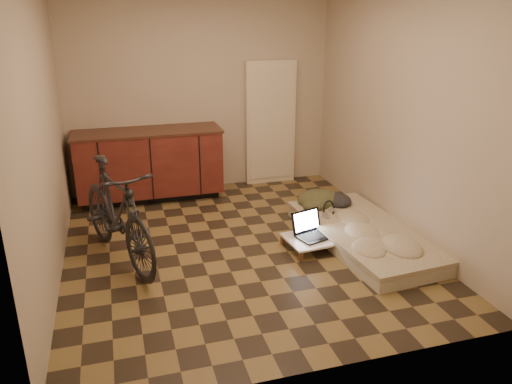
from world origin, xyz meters
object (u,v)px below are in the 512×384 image
object	(u,v)px
futon	(365,235)
lap_desk	(320,238)
bicycle	(116,208)
laptop	(312,231)

from	to	relation	value
futon	lap_desk	world-z (taller)	futon
futon	lap_desk	bearing A→B (deg)	173.18
bicycle	lap_desk	distance (m)	2.07
bicycle	laptop	size ratio (longest dim) A/B	3.96
futon	laptop	world-z (taller)	laptop
lap_desk	laptop	size ratio (longest dim) A/B	1.80
lap_desk	laptop	world-z (taller)	laptop
futon	lap_desk	size ratio (longest dim) A/B	2.60
futon	lap_desk	xyz separation A→B (m)	(-0.50, 0.02, 0.02)
bicycle	laptop	distance (m)	1.97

